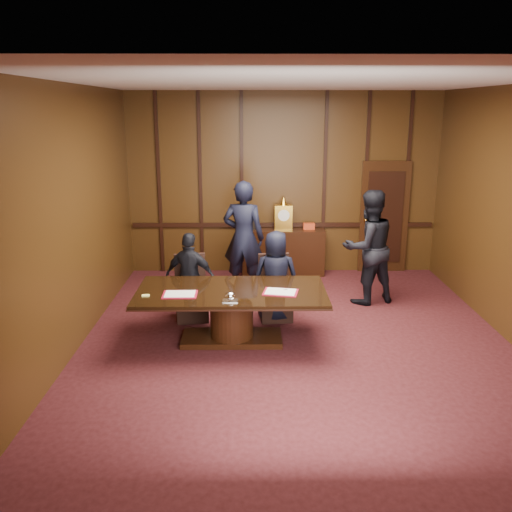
{
  "coord_description": "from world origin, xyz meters",
  "views": [
    {
      "loc": [
        -0.63,
        -7.0,
        3.18
      ],
      "look_at": [
        -0.55,
        0.77,
        1.05
      ],
      "focal_mm": 38.0,
      "sensor_mm": 36.0,
      "label": 1
    }
  ],
  "objects": [
    {
      "name": "chair_right",
      "position": [
        -0.25,
        0.94,
        0.29
      ],
      "size": [
        0.53,
        0.53,
        0.99
      ],
      "rotation": [
        0.0,
        0.0,
        0.12
      ],
      "color": "black",
      "rests_on": "ground"
    },
    {
      "name": "conference_table",
      "position": [
        -0.9,
        0.06,
        0.51
      ],
      "size": [
        2.62,
        1.32,
        0.76
      ],
      "color": "black",
      "rests_on": "ground"
    },
    {
      "name": "notepad",
      "position": [
        -2.03,
        -0.18,
        0.77
      ],
      "size": [
        0.11,
        0.08,
        0.01
      ],
      "primitive_type": "cube",
      "rotation": [
        0.0,
        0.0,
        0.09
      ],
      "color": "#FFF97C",
      "rests_on": "conference_table"
    },
    {
      "name": "sideboard",
      "position": [
        0.0,
        3.26,
        0.49
      ],
      "size": [
        1.6,
        0.45,
        1.54
      ],
      "color": "black",
      "rests_on": "ground"
    },
    {
      "name": "folder_left",
      "position": [
        -1.58,
        -0.13,
        0.77
      ],
      "size": [
        0.46,
        0.34,
        0.02
      ],
      "rotation": [
        0.0,
        0.0,
        0.02
      ],
      "color": "maroon",
      "rests_on": "conference_table"
    },
    {
      "name": "signatory_left",
      "position": [
        -1.55,
        0.86,
        0.69
      ],
      "size": [
        0.87,
        0.56,
        1.38
      ],
      "primitive_type": "imported",
      "rotation": [
        0.0,
        0.0,
        2.85
      ],
      "color": "black",
      "rests_on": "ground"
    },
    {
      "name": "witness_left",
      "position": [
        -0.76,
        2.16,
        1.0
      ],
      "size": [
        0.81,
        0.62,
        2.0
      ],
      "primitive_type": "imported",
      "rotation": [
        0.0,
        0.0,
        2.93
      ],
      "color": "black",
      "rests_on": "ground"
    },
    {
      "name": "signatory_right",
      "position": [
        -0.25,
        0.86,
        0.7
      ],
      "size": [
        0.7,
        0.47,
        1.41
      ],
      "primitive_type": "imported",
      "rotation": [
        0.0,
        0.0,
        3.11
      ],
      "color": "black",
      "rests_on": "ground"
    },
    {
      "name": "witness_right",
      "position": [
        1.32,
        1.65,
        0.95
      ],
      "size": [
        1.12,
        1.0,
        1.91
      ],
      "primitive_type": "imported",
      "rotation": [
        0.0,
        0.0,
        3.49
      ],
      "color": "black",
      "rests_on": "ground"
    },
    {
      "name": "folder_right",
      "position": [
        -0.23,
        -0.06,
        0.77
      ],
      "size": [
        0.51,
        0.41,
        0.02
      ],
      "rotation": [
        0.0,
        0.0,
        -0.19
      ],
      "color": "maroon",
      "rests_on": "conference_table"
    },
    {
      "name": "inkstand",
      "position": [
        -0.9,
        -0.39,
        0.81
      ],
      "size": [
        0.2,
        0.14,
        0.12
      ],
      "color": "white",
      "rests_on": "conference_table"
    },
    {
      "name": "chair_left",
      "position": [
        -1.55,
        0.94,
        0.29
      ],
      "size": [
        0.55,
        0.55,
        0.99
      ],
      "rotation": [
        0.0,
        0.0,
        0.17
      ],
      "color": "black",
      "rests_on": "ground"
    },
    {
      "name": "room",
      "position": [
        0.07,
        0.14,
        1.72
      ],
      "size": [
        7.0,
        7.04,
        3.5
      ],
      "color": "#330E0F",
      "rests_on": "ground"
    }
  ]
}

